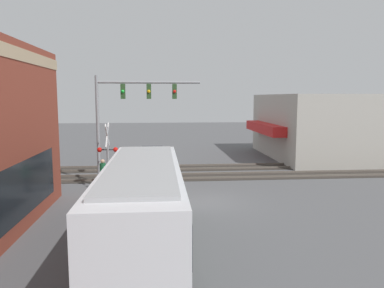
% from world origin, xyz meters
% --- Properties ---
extents(ground_plane, '(120.00, 120.00, 0.00)m').
position_xyz_m(ground_plane, '(0.00, 0.00, 0.00)').
color(ground_plane, '#565659').
extents(shop_building, '(12.38, 9.46, 5.51)m').
position_xyz_m(shop_building, '(13.61, -11.59, 2.75)').
color(shop_building, '#B2ADA3').
rests_on(shop_building, ground).
extents(city_bus, '(10.27, 2.59, 3.03)m').
position_xyz_m(city_bus, '(-5.67, 2.80, 1.67)').
color(city_bus, silver).
rests_on(city_bus, ground).
extents(traffic_signal_gantry, '(0.42, 6.32, 6.56)m').
position_xyz_m(traffic_signal_gantry, '(4.76, 4.05, 4.82)').
color(traffic_signal_gantry, gray).
rests_on(traffic_signal_gantry, ground).
extents(crossing_signal, '(1.41, 1.18, 3.81)m').
position_xyz_m(crossing_signal, '(3.14, 5.15, 2.30)').
color(crossing_signal, gray).
rests_on(crossing_signal, ground).
extents(rail_track_near, '(2.60, 60.00, 0.15)m').
position_xyz_m(rail_track_near, '(6.00, 0.00, 0.03)').
color(rail_track_near, '#332D28').
rests_on(rail_track_near, ground).
extents(rail_track_far, '(2.60, 60.00, 0.15)m').
position_xyz_m(rail_track_far, '(9.20, 0.00, 0.03)').
color(rail_track_far, '#332D28').
rests_on(rail_track_far, ground).
extents(parked_car_white, '(4.42, 1.82, 1.40)m').
position_xyz_m(parked_car_white, '(10.61, 2.80, 0.65)').
color(parked_car_white, silver).
rests_on(parked_car_white, ground).
extents(pedestrian_at_crossing, '(0.34, 0.34, 1.82)m').
position_xyz_m(pedestrian_at_crossing, '(2.73, 5.40, 0.93)').
color(pedestrian_at_crossing, black).
rests_on(pedestrian_at_crossing, ground).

